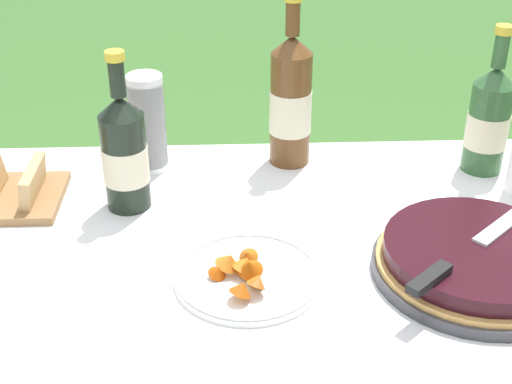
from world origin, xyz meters
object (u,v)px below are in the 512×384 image
at_px(berry_tart, 476,260).
at_px(juice_bottle_red, 125,153).
at_px(serving_knife, 470,249).
at_px(cup_stack, 148,123).
at_px(snack_plate_near, 247,274).
at_px(cider_bottle_green, 489,120).
at_px(cider_bottle_amber, 291,101).

height_order(berry_tart, juice_bottle_red, juice_bottle_red).
xyz_separation_m(serving_knife, cup_stack, (-0.53, 0.41, 0.04)).
height_order(berry_tart, snack_plate_near, berry_tart).
distance_m(berry_tart, snack_plate_near, 0.37).
bearing_deg(berry_tart, snack_plate_near, -179.96).
xyz_separation_m(juice_bottle_red, snack_plate_near, (0.21, -0.24, -0.10)).
distance_m(cider_bottle_green, cider_bottle_amber, 0.39).
bearing_deg(serving_knife, berry_tart, 0.00).
relative_size(berry_tart, juice_bottle_red, 1.10).
xyz_separation_m(cider_bottle_amber, snack_plate_near, (-0.10, -0.41, -0.12)).
xyz_separation_m(serving_knife, cider_bottle_green, (0.15, 0.38, 0.05)).
relative_size(juice_bottle_red, snack_plate_near, 1.26).
bearing_deg(serving_knife, cider_bottle_green, 26.49).
xyz_separation_m(berry_tart, snack_plate_near, (-0.37, -0.00, -0.02)).
bearing_deg(cider_bottle_amber, juice_bottle_red, -151.78).
bearing_deg(cider_bottle_green, serving_knife, -111.21).
bearing_deg(snack_plate_near, cider_bottle_green, 36.26).
distance_m(serving_knife, cider_bottle_green, 0.41).
height_order(cider_bottle_green, juice_bottle_red, same).
height_order(berry_tart, cider_bottle_green, cider_bottle_green).
bearing_deg(berry_tart, cup_stack, 144.67).
relative_size(serving_knife, snack_plate_near, 1.23).
height_order(cider_bottle_amber, snack_plate_near, cider_bottle_amber).
bearing_deg(juice_bottle_red, cup_stack, 79.54).
height_order(serving_knife, snack_plate_near, serving_knife).
bearing_deg(snack_plate_near, berry_tart, 0.04).
relative_size(cup_stack, juice_bottle_red, 0.67).
bearing_deg(cider_bottle_amber, berry_tart, -57.27).
height_order(cup_stack, cider_bottle_amber, cider_bottle_amber).
bearing_deg(serving_knife, juice_bottle_red, 112.49).
bearing_deg(juice_bottle_red, berry_tart, -22.73).
height_order(cider_bottle_amber, juice_bottle_red, cider_bottle_amber).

